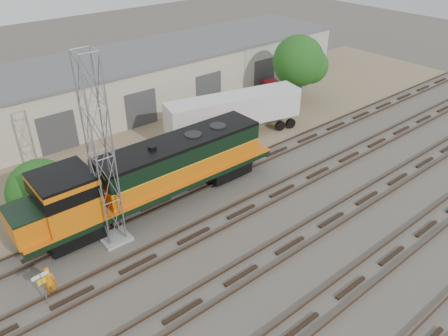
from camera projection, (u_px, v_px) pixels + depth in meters
ground at (256, 223)px, 28.79m from camera, size 140.00×140.00×0.00m
dirt_strip at (140, 142)px, 38.72m from camera, size 80.00×16.00×0.02m
tracks at (290, 245)px, 26.76m from camera, size 80.00×20.40×0.28m
warehouse at (97, 89)px, 42.67m from camera, size 58.40×10.40×5.30m
locomotive at (150, 175)px, 29.15m from camera, size 18.77×3.29×4.51m
signal_tower at (102, 159)px, 24.47m from camera, size 1.75×1.75×11.89m
sign_post at (42, 283)px, 22.13m from camera, size 0.88×0.12×2.16m
worker at (49, 281)px, 23.02m from camera, size 0.81×0.70×1.89m
semi_trailer at (237, 110)px, 38.89m from camera, size 12.71×5.29×3.84m
dumpster_blue at (293, 82)px, 50.16m from camera, size 2.06×2.01×1.50m
dumpster_red at (270, 87)px, 48.91m from camera, size 1.93×1.88×1.40m
tree_mid at (46, 193)px, 28.59m from camera, size 4.59×4.38×4.38m
tree_east at (301, 62)px, 44.71m from camera, size 5.50×5.24×7.07m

